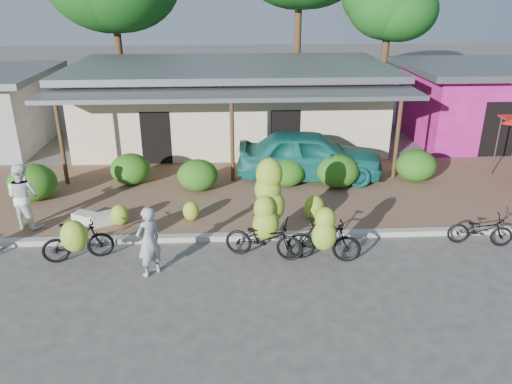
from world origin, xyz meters
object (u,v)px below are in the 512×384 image
bystander (23,196)px  teal_van (310,155)px  bike_far_right (480,230)px  bike_center (266,219)px  sack_near (106,218)px  sack_far (86,218)px  bike_left (77,240)px  vendor (149,242)px  bike_right (324,238)px  tree_near_right (385,3)px

bystander → teal_van: bearing=-136.6°
bike_far_right → bike_center: bearing=104.0°
sack_near → sack_far: (-0.57, 0.07, -0.01)m
bike_far_right → teal_van: teal_van is taller
bike_left → sack_far: (-0.34, 2.04, -0.36)m
bike_left → vendor: 1.95m
bike_right → bystander: bearing=86.2°
bystander → sack_far: bearing=-152.2°
bike_center → sack_far: size_ratio=3.25×
bike_left → vendor: bearing=-122.5°
bike_far_right → sack_near: bike_far_right is taller
sack_near → teal_van: size_ratio=0.17×
tree_near_right → sack_far: (-11.48, -11.59, -5.30)m
bike_center → teal_van: size_ratio=0.49×
bystander → teal_van: size_ratio=0.37×
sack_far → bystander: 1.74m
bike_left → teal_van: bearing=-64.9°
teal_van → bike_center: bearing=163.3°
bike_center → bystander: 6.70m
tree_near_right → teal_van: (-4.67, -8.41, -4.60)m
teal_van → bike_far_right: bearing=-138.2°
bike_left → teal_van: size_ratio=0.36×
bike_right → vendor: bearing=105.8°
bike_right → vendor: vendor is taller
sack_far → vendor: size_ratio=0.43×
sack_far → teal_van: (6.82, 3.18, 0.70)m
bike_left → bike_center: (4.62, 0.28, 0.32)m
tree_near_right → teal_van: bearing=-119.0°
sack_far → teal_van: bearing=25.0°
tree_near_right → bike_far_right: (-0.91, -13.25, -5.13)m
bike_right → bike_far_right: size_ratio=1.10×
vendor → sack_far: bearing=-93.8°
bike_left → bystander: 2.69m
bike_left → bike_center: size_ratio=0.73×
sack_far → bystander: size_ratio=0.41×
sack_far → bystander: bearing=-173.8°
tree_near_right → bike_right: 15.67m
bike_right → sack_near: (-5.74, 2.31, -0.42)m
vendor → tree_near_right: bearing=-166.3°
tree_near_right → bike_center: bearing=-116.1°
bike_far_right → bystander: size_ratio=0.93×
teal_van → sack_near: bearing=121.4°
sack_far → bystander: bystander is taller
tree_near_right → sack_far: bearing=-134.7°
bike_center → bike_right: size_ratio=1.29×
tree_near_right → bike_center: size_ratio=2.91×
tree_near_right → bike_left: bearing=-129.3°
tree_near_right → bike_left: 18.28m
sack_near → bystander: size_ratio=0.46×
bike_center → tree_near_right: bearing=-9.4°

